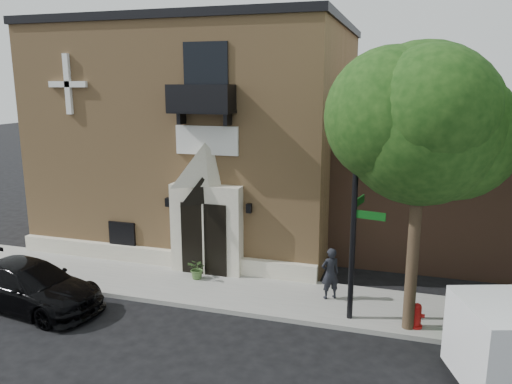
% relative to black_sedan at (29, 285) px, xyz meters
% --- Properties ---
extents(ground, '(120.00, 120.00, 0.00)m').
position_rel_black_sedan_xyz_m(ground, '(5.24, 1.32, -0.72)').
color(ground, black).
rests_on(ground, ground).
extents(sidewalk, '(42.00, 3.00, 0.15)m').
position_rel_black_sedan_xyz_m(sidewalk, '(6.24, 2.82, -0.65)').
color(sidewalk, gray).
rests_on(sidewalk, ground).
extents(church, '(12.20, 11.01, 9.30)m').
position_rel_black_sedan_xyz_m(church, '(2.26, 9.28, 3.91)').
color(church, tan).
rests_on(church, ground).
extents(street_tree_left, '(4.97, 4.38, 7.77)m').
position_rel_black_sedan_xyz_m(street_tree_left, '(11.27, 1.67, 5.14)').
color(street_tree_left, '#38281C').
rests_on(street_tree_left, sidewalk).
extents(black_sedan, '(5.23, 2.73, 1.45)m').
position_rel_black_sedan_xyz_m(black_sedan, '(0.00, 0.00, 0.00)').
color(black_sedan, black).
rests_on(black_sedan, ground).
extents(street_sign, '(0.96, 1.08, 6.10)m').
position_rel_black_sedan_xyz_m(street_sign, '(9.63, 1.91, 2.50)').
color(street_sign, black).
rests_on(street_sign, sidewalk).
extents(fire_hydrant, '(0.41, 0.33, 0.72)m').
position_rel_black_sedan_xyz_m(fire_hydrant, '(11.47, 1.86, -0.22)').
color(fire_hydrant, '#A50F0E').
rests_on(fire_hydrant, sidewalk).
extents(dumpster, '(1.76, 1.17, 1.07)m').
position_rel_black_sedan_xyz_m(dumpster, '(13.05, 1.74, -0.03)').
color(dumpster, '#0F3717').
rests_on(dumpster, sidewalk).
extents(planter, '(0.77, 0.70, 0.73)m').
position_rel_black_sedan_xyz_m(planter, '(4.18, 3.33, -0.21)').
color(planter, '#4A6D36').
rests_on(planter, sidewalk).
extents(pedestrian_near, '(0.73, 0.67, 1.67)m').
position_rel_black_sedan_xyz_m(pedestrian_near, '(8.84, 3.07, 0.26)').
color(pedestrian_near, black).
rests_on(pedestrian_near, sidewalk).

